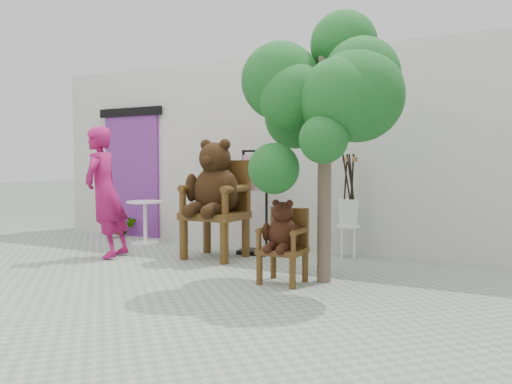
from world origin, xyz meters
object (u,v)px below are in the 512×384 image
chair_small (283,235)px  stool_bucket (348,212)px  person (105,192)px  chair_big (216,191)px  display_stand (255,214)px  cafe_table (145,217)px  tree (325,94)px

chair_small → stool_bucket: stool_bucket is taller
chair_small → person: size_ratio=0.50×
chair_big → display_stand: 0.72m
chair_small → stool_bucket: size_ratio=0.63×
cafe_table → display_stand: (2.05, -0.00, 0.14)m
tree → person: bearing=178.3°
chair_small → stool_bucket: bearing=84.4°
cafe_table → display_stand: 2.05m
chair_small → display_stand: size_ratio=0.61×
cafe_table → stool_bucket: bearing=6.3°
tree → cafe_table: bearing=160.0°
chair_big → cafe_table: 1.86m
cafe_table → tree: (3.58, -1.30, 1.62)m
chair_big → stool_bucket: chair_big is taller
chair_small → cafe_table: size_ratio=1.31×
chair_big → chair_small: (1.45, -0.92, -0.41)m
stool_bucket → display_stand: bearing=-164.0°
person → chair_big: bearing=99.7°
display_stand → stool_bucket: size_ratio=1.04×
stool_bucket → chair_big: bearing=-151.1°
person → cafe_table: 1.33m
display_stand → stool_bucket: (1.29, 0.37, 0.06)m
chair_big → tree: bearing=-22.4°
chair_big → cafe_table: bearing=162.8°
chair_big → tree: 2.31m
chair_small → display_stand: bearing=127.5°
chair_small → display_stand: 1.82m
cafe_table → stool_bucket: size_ratio=0.48×
person → tree: tree is taller
cafe_table → display_stand: display_stand is taller
chair_big → tree: size_ratio=0.55×
chair_small → cafe_table: 3.47m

